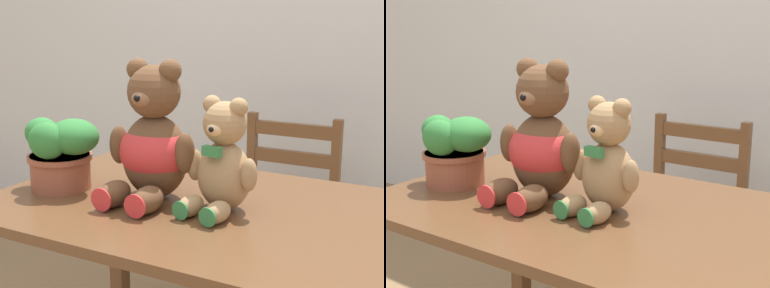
# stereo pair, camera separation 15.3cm
# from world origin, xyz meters

# --- Properties ---
(wall_back) EXTENTS (8.00, 0.04, 2.60)m
(wall_back) POSITION_xyz_m (0.00, 1.74, 1.30)
(wall_back) COLOR silver
(wall_back) RESTS_ON ground_plane
(dining_table) EXTENTS (1.30, 0.82, 0.76)m
(dining_table) POSITION_xyz_m (0.00, 0.41, 0.65)
(dining_table) COLOR brown
(dining_table) RESTS_ON ground_plane
(wooden_chair_behind) EXTENTS (0.44, 0.45, 0.86)m
(wooden_chair_behind) POSITION_xyz_m (-0.06, 1.23, 0.44)
(wooden_chair_behind) COLOR brown
(wooden_chair_behind) RESTS_ON ground_plane
(teddy_bear_left) EXTENTS (0.29, 0.29, 0.42)m
(teddy_bear_left) POSITION_xyz_m (-0.18, 0.39, 0.92)
(teddy_bear_left) COLOR brown
(teddy_bear_left) RESTS_ON dining_table
(teddy_bear_right) EXTENTS (0.23, 0.24, 0.32)m
(teddy_bear_right) POSITION_xyz_m (0.05, 0.39, 0.89)
(teddy_bear_right) COLOR tan
(teddy_bear_right) RESTS_ON dining_table
(potted_plant) EXTENTS (0.27, 0.22, 0.23)m
(potted_plant) POSITION_xyz_m (-0.48, 0.33, 0.88)
(potted_plant) COLOR #9E5138
(potted_plant) RESTS_ON dining_table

